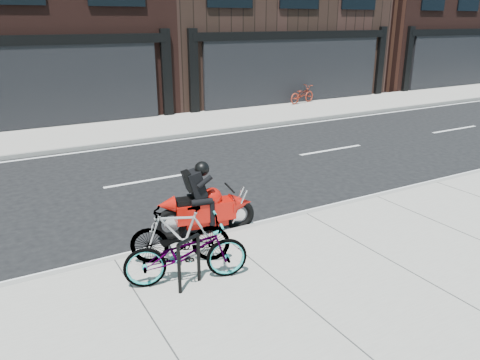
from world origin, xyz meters
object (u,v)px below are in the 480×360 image
bicycle_front (186,252)px  bicycle_far (302,94)px  bicycle_rear (180,235)px  bike_rack (189,258)px  motorcycle (210,205)px

bicycle_front → bicycle_far: bearing=-27.9°
bicycle_rear → bike_rack: bearing=11.4°
bicycle_far → bicycle_front: bearing=123.4°
bike_rack → bicycle_rear: 0.79m
bike_rack → bicycle_far: (11.27, 12.37, -0.05)m
bicycle_rear → motorcycle: bearing=158.7°
motorcycle → bicycle_far: (10.07, 10.62, -0.05)m
bicycle_front → bicycle_far: size_ratio=1.18×
bicycle_rear → bicycle_far: 16.05m
bike_rack → motorcycle: size_ratio=0.41×
motorcycle → bike_rack: bearing=-114.0°
motorcycle → bicycle_far: size_ratio=1.23×
bike_rack → bicycle_far: bearing=47.7°
bicycle_front → bicycle_far: 16.59m
bike_rack → bicycle_rear: bearing=76.9°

